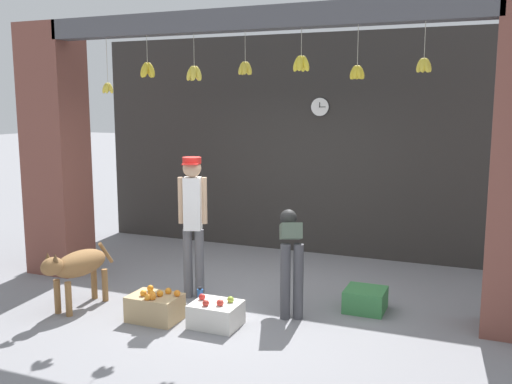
{
  "coord_description": "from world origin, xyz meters",
  "views": [
    {
      "loc": [
        2.52,
        -5.78,
        2.32
      ],
      "look_at": [
        0.0,
        0.38,
        1.26
      ],
      "focal_mm": 40.0,
      "sensor_mm": 36.0,
      "label": 1
    }
  ],
  "objects_px": {
    "worker_stooping": "(291,249)",
    "fruit_crate_apples": "(216,314)",
    "produce_box_green": "(365,300)",
    "dog": "(77,266)",
    "fruit_crate_oranges": "(155,307)",
    "shopkeeper": "(193,215)",
    "water_bottle": "(200,299)",
    "wall_clock": "(320,107)"
  },
  "relations": [
    {
      "from": "dog",
      "to": "water_bottle",
      "type": "xyz_separation_m",
      "value": [
        1.3,
        0.48,
        -0.37
      ]
    },
    {
      "from": "fruit_crate_apples",
      "to": "water_bottle",
      "type": "xyz_separation_m",
      "value": [
        -0.37,
        0.36,
        -0.01
      ]
    },
    {
      "from": "fruit_crate_apples",
      "to": "produce_box_green",
      "type": "height_order",
      "value": "fruit_crate_apples"
    },
    {
      "from": "fruit_crate_apples",
      "to": "produce_box_green",
      "type": "bearing_deg",
      "value": 37.46
    },
    {
      "from": "fruit_crate_apples",
      "to": "dog",
      "type": "bearing_deg",
      "value": -175.69
    },
    {
      "from": "shopkeeper",
      "to": "produce_box_green",
      "type": "xyz_separation_m",
      "value": [
        1.99,
        0.33,
        -0.87
      ]
    },
    {
      "from": "fruit_crate_oranges",
      "to": "produce_box_green",
      "type": "distance_m",
      "value": 2.33
    },
    {
      "from": "dog",
      "to": "fruit_crate_apples",
      "type": "distance_m",
      "value": 1.71
    },
    {
      "from": "worker_stooping",
      "to": "fruit_crate_apples",
      "type": "height_order",
      "value": "worker_stooping"
    },
    {
      "from": "produce_box_green",
      "to": "wall_clock",
      "type": "bearing_deg",
      "value": 118.7
    },
    {
      "from": "shopkeeper",
      "to": "worker_stooping",
      "type": "xyz_separation_m",
      "value": [
        1.22,
        0.0,
        -0.28
      ]
    },
    {
      "from": "dog",
      "to": "shopkeeper",
      "type": "relative_size",
      "value": 0.62
    },
    {
      "from": "worker_stooping",
      "to": "fruit_crate_apples",
      "type": "distance_m",
      "value": 1.08
    },
    {
      "from": "shopkeeper",
      "to": "produce_box_green",
      "type": "relative_size",
      "value": 3.83
    },
    {
      "from": "worker_stooping",
      "to": "wall_clock",
      "type": "height_order",
      "value": "wall_clock"
    },
    {
      "from": "produce_box_green",
      "to": "wall_clock",
      "type": "distance_m",
      "value": 3.25
    },
    {
      "from": "fruit_crate_oranges",
      "to": "wall_clock",
      "type": "distance_m",
      "value": 4.0
    },
    {
      "from": "shopkeeper",
      "to": "fruit_crate_oranges",
      "type": "distance_m",
      "value": 1.18
    },
    {
      "from": "produce_box_green",
      "to": "water_bottle",
      "type": "relative_size",
      "value": 1.67
    },
    {
      "from": "water_bottle",
      "to": "shopkeeper",
      "type": "bearing_deg",
      "value": 127.5
    },
    {
      "from": "fruit_crate_oranges",
      "to": "water_bottle",
      "type": "height_order",
      "value": "fruit_crate_oranges"
    },
    {
      "from": "fruit_crate_oranges",
      "to": "shopkeeper",
      "type": "bearing_deg",
      "value": 87.53
    },
    {
      "from": "worker_stooping",
      "to": "fruit_crate_apples",
      "type": "relative_size",
      "value": 2.16
    },
    {
      "from": "water_bottle",
      "to": "dog",
      "type": "bearing_deg",
      "value": -159.61
    },
    {
      "from": "shopkeeper",
      "to": "wall_clock",
      "type": "relative_size",
      "value": 5.95
    },
    {
      "from": "dog",
      "to": "shopkeeper",
      "type": "height_order",
      "value": "shopkeeper"
    },
    {
      "from": "fruit_crate_oranges",
      "to": "water_bottle",
      "type": "relative_size",
      "value": 2.05
    },
    {
      "from": "worker_stooping",
      "to": "water_bottle",
      "type": "relative_size",
      "value": 4.08
    },
    {
      "from": "shopkeeper",
      "to": "fruit_crate_oranges",
      "type": "xyz_separation_m",
      "value": [
        -0.03,
        -0.81,
        -0.85
      ]
    },
    {
      "from": "wall_clock",
      "to": "fruit_crate_oranges",
      "type": "bearing_deg",
      "value": -104.39
    },
    {
      "from": "worker_stooping",
      "to": "shopkeeper",
      "type": "bearing_deg",
      "value": 157.49
    },
    {
      "from": "water_bottle",
      "to": "wall_clock",
      "type": "height_order",
      "value": "wall_clock"
    },
    {
      "from": "dog",
      "to": "worker_stooping",
      "type": "height_order",
      "value": "worker_stooping"
    },
    {
      "from": "shopkeeper",
      "to": "water_bottle",
      "type": "bearing_deg",
      "value": 108.59
    },
    {
      "from": "dog",
      "to": "water_bottle",
      "type": "relative_size",
      "value": 3.98
    },
    {
      "from": "produce_box_green",
      "to": "shopkeeper",
      "type": "bearing_deg",
      "value": -170.5
    },
    {
      "from": "water_bottle",
      "to": "wall_clock",
      "type": "xyz_separation_m",
      "value": [
        0.55,
        2.84,
        2.12
      ]
    },
    {
      "from": "fruit_crate_apples",
      "to": "produce_box_green",
      "type": "xyz_separation_m",
      "value": [
        1.35,
        1.04,
        -0.0
      ]
    },
    {
      "from": "fruit_crate_apples",
      "to": "water_bottle",
      "type": "height_order",
      "value": "fruit_crate_apples"
    },
    {
      "from": "produce_box_green",
      "to": "dog",
      "type": "bearing_deg",
      "value": -158.96
    },
    {
      "from": "shopkeeper",
      "to": "fruit_crate_oranges",
      "type": "height_order",
      "value": "shopkeeper"
    },
    {
      "from": "dog",
      "to": "produce_box_green",
      "type": "height_order",
      "value": "dog"
    }
  ]
}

